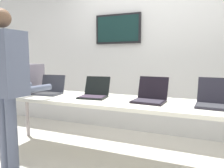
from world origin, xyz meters
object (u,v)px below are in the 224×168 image
object	(u,v)px
equipment_box	(24,78)
person	(5,76)
laptop_station_3	(217,100)
laptop_station_2	(150,96)
laptop_station_1	(94,93)
workbench	(128,104)
laptop_station_0	(49,90)

from	to	relation	value
equipment_box	person	size ratio (longest dim) A/B	0.25
laptop_station_3	laptop_station_2	bearing A→B (deg)	-179.46
equipment_box	laptop_station_1	world-z (taller)	equipment_box
workbench	laptop_station_0	size ratio (longest dim) A/B	9.91
laptop_station_2	equipment_box	bearing A→B (deg)	179.23
laptop_station_2	person	distance (m)	1.52
laptop_station_1	laptop_station_0	bearing A→B (deg)	-178.76
laptop_station_0	laptop_station_3	xyz separation A→B (m)	(1.98, 0.01, 0.00)
workbench	laptop_station_1	size ratio (longest dim) A/B	9.97
workbench	laptop_station_2	world-z (taller)	laptop_station_2
laptop_station_2	laptop_station_3	xyz separation A→B (m)	(0.65, 0.01, 0.00)
laptop_station_0	person	bearing A→B (deg)	-91.91
person	laptop_station_2	bearing A→B (deg)	25.95
laptop_station_0	laptop_station_1	bearing A→B (deg)	1.24
equipment_box	person	xyz separation A→B (m)	(0.43, -0.68, 0.09)
laptop_station_1	person	size ratio (longest dim) A/B	0.21
laptop_station_2	person	world-z (taller)	person
laptop_station_2	person	bearing A→B (deg)	-154.05
laptop_station_0	laptop_station_2	bearing A→B (deg)	0.35
workbench	laptop_station_2	xyz separation A→B (m)	(0.24, 0.04, 0.10)
laptop_station_1	laptop_station_2	size ratio (longest dim) A/B	1.00
workbench	person	bearing A→B (deg)	-150.80
workbench	laptop_station_0	world-z (taller)	laptop_station_0
laptop_station_2	laptop_station_3	size ratio (longest dim) A/B	0.90
equipment_box	laptop_station_0	xyz separation A→B (m)	(0.45, -0.03, -0.14)
workbench	equipment_box	world-z (taller)	equipment_box
workbench	person	world-z (taller)	person
laptop_station_3	person	bearing A→B (deg)	-161.65
workbench	person	distance (m)	1.32
equipment_box	person	world-z (taller)	person
laptop_station_1	laptop_station_3	bearing A→B (deg)	0.01
laptop_station_3	person	xyz separation A→B (m)	(-2.00, -0.66, 0.23)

